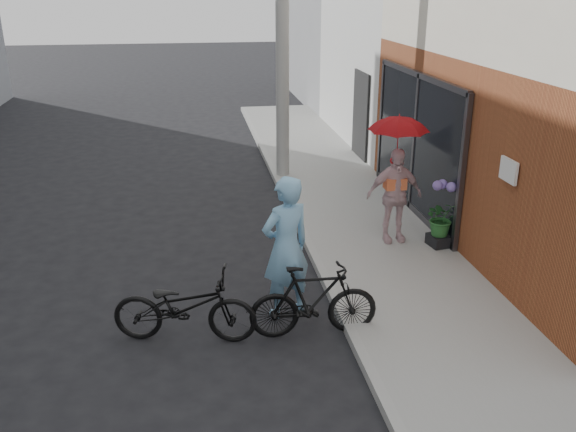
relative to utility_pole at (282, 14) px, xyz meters
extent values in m
plane|color=black|center=(-1.10, -6.00, -3.50)|extent=(80.00, 80.00, 0.00)
cube|color=gray|center=(1.00, -4.00, -3.44)|extent=(2.20, 24.00, 0.12)
cube|color=#9E9E99|center=(-0.16, -4.00, -3.44)|extent=(0.12, 24.00, 0.12)
cube|color=black|center=(2.06, -2.50, -2.14)|extent=(0.06, 3.80, 2.40)
cube|color=white|center=(2.06, -5.80, -1.68)|extent=(0.04, 0.40, 0.30)
cube|color=silver|center=(6.10, 3.00, 0.00)|extent=(8.00, 6.00, 7.00)
cube|color=gray|center=(6.10, 10.00, 0.00)|extent=(8.00, 8.00, 7.00)
cylinder|color=#9E9E99|center=(0.00, 0.00, 0.00)|extent=(0.28, 0.28, 7.00)
imported|color=#79B1D7|center=(-0.85, -5.81, -2.55)|extent=(0.81, 0.69, 1.89)
imported|color=black|center=(-2.15, -6.25, -3.04)|extent=(1.82, 0.95, 0.91)
imported|color=black|center=(-0.61, -6.39, -3.03)|extent=(1.58, 0.49, 0.95)
imported|color=beige|center=(1.20, -3.94, -2.60)|extent=(0.91, 0.39, 1.55)
imported|color=red|center=(1.20, -3.94, -1.44)|extent=(0.90, 0.90, 0.79)
cube|color=black|center=(1.90, -4.28, -3.29)|extent=(0.40, 0.40, 0.18)
imported|color=#28642B|center=(1.90, -4.28, -2.91)|extent=(0.53, 0.46, 0.59)
camera|label=1|loc=(-1.96, -12.78, 0.57)|focal=38.00mm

